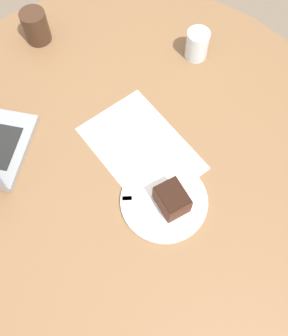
{
  "coord_description": "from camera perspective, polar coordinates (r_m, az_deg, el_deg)",
  "views": [
    {
      "loc": [
        0.32,
        -0.45,
        1.74
      ],
      "look_at": [
        0.09,
        -0.05,
        0.76
      ],
      "focal_mm": 42.0,
      "sensor_mm": 36.0,
      "label": 1
    }
  ],
  "objects": [
    {
      "name": "ground_plane",
      "position": [
        1.82,
        -1.75,
        -7.86
      ],
      "size": [
        12.0,
        12.0,
        0.0
      ],
      "primitive_type": "plane",
      "color": "#6B5B4C"
    },
    {
      "name": "dining_table",
      "position": [
        1.24,
        -2.54,
        0.78
      ],
      "size": [
        1.36,
        1.36,
        0.72
      ],
      "color": "brown",
      "rests_on": "ground_plane"
    },
    {
      "name": "paper_document",
      "position": [
        1.15,
        -0.42,
        2.88
      ],
      "size": [
        0.41,
        0.35,
        0.0
      ],
      "rotation": [
        0.0,
        0.0,
        -0.4
      ],
      "color": "white",
      "rests_on": "dining_table"
    },
    {
      "name": "plate",
      "position": [
        1.08,
        2.93,
        -4.8
      ],
      "size": [
        0.24,
        0.24,
        0.01
      ],
      "color": "white",
      "rests_on": "dining_table"
    },
    {
      "name": "cake_slice",
      "position": [
        1.04,
        4.09,
        -4.57
      ],
      "size": [
        0.11,
        0.11,
        0.07
      ],
      "rotation": [
        0.0,
        0.0,
        5.74
      ],
      "color": "#472619",
      "rests_on": "plate"
    },
    {
      "name": "fork",
      "position": [
        1.07,
        0.34,
        -4.34
      ],
      "size": [
        0.16,
        0.11,
        0.0
      ],
      "rotation": [
        0.0,
        0.0,
        9.99
      ],
      "color": "silver",
      "rests_on": "plate"
    },
    {
      "name": "coffee_glass",
      "position": [
        1.41,
        -15.44,
        19.19
      ],
      "size": [
        0.08,
        0.08,
        0.11
      ],
      "color": "#3D2619",
      "rests_on": "dining_table"
    },
    {
      "name": "water_glass",
      "position": [
        1.33,
        7.7,
        17.33
      ],
      "size": [
        0.07,
        0.07,
        0.1
      ],
      "color": "silver",
      "rests_on": "dining_table"
    }
  ]
}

